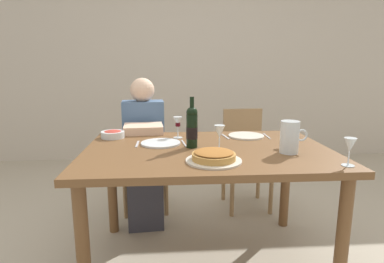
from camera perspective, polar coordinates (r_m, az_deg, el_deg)
ground_plane at (r=2.28m, az=2.57°, el=-21.78°), size 8.00×8.00×0.00m
back_wall at (r=4.34m, az=-1.11°, el=13.58°), size 8.00×0.10×2.80m
dining_table at (r=2.00m, az=2.75°, el=-5.58°), size 1.50×1.00×0.76m
wine_bottle at (r=1.96m, az=-0.02°, el=0.81°), size 0.07×0.07×0.31m
water_pitcher at (r=1.93m, az=17.00°, el=-1.28°), size 0.16×0.11×0.19m
baked_tart at (r=1.70m, az=3.83°, el=-4.46°), size 0.30×0.30×0.06m
salad_bowl at (r=2.31m, az=-13.93°, el=-0.41°), size 0.16×0.16×0.06m
wine_glass_left_diner at (r=2.11m, az=17.16°, el=0.20°), size 0.07×0.07×0.14m
wine_glass_right_diner at (r=1.89m, az=4.92°, el=-0.22°), size 0.06×0.06×0.16m
wine_glass_centre at (r=2.23m, az=-2.55°, el=1.54°), size 0.06×0.06×0.15m
wine_glass_spare at (r=1.79m, az=26.31°, el=-2.38°), size 0.06×0.06×0.15m
dinner_plate_left_setting at (r=2.08m, az=-5.61°, el=-2.07°), size 0.26×0.26×0.01m
dinner_plate_right_setting at (r=2.32m, az=9.63°, el=-0.76°), size 0.25×0.25×0.01m
fork_left_setting at (r=2.09m, az=-9.72°, el=-2.22°), size 0.01×0.16×0.00m
knife_left_setting at (r=2.08m, az=-1.48°, el=-2.10°), size 0.03×0.18×0.00m
knife_right_setting at (r=2.36m, az=13.17°, el=-0.78°), size 0.02×0.18×0.00m
spoon_right_setting at (r=2.29m, az=5.97°, el=-0.91°), size 0.04×0.16×0.00m
chair_left at (r=2.90m, az=-8.44°, el=-3.66°), size 0.43×0.43×0.87m
diner_left at (r=2.64m, az=-8.55°, el=-2.52°), size 0.36×0.52×1.16m
chair_right at (r=2.94m, az=9.38°, el=-3.50°), size 0.42×0.42×0.87m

